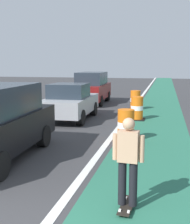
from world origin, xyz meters
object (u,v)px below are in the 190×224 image
at_px(traffic_barrel_front, 126,126).
at_px(traffic_barrel_mid, 137,108).
at_px(parked_sedan_second, 70,102).
at_px(traffic_barrel_back, 135,100).
at_px(skateboarder_on_lane, 128,161).
at_px(parked_suv_third, 92,88).

xyz_separation_m(traffic_barrel_front, traffic_barrel_mid, (-0.01, 4.03, 0.00)).
xyz_separation_m(parked_sedan_second, traffic_barrel_back, (2.67, 3.77, -0.30)).
bearing_deg(traffic_barrel_back, skateboarder_on_lane, -84.98).
relative_size(skateboarder_on_lane, traffic_barrel_mid, 1.55).
xyz_separation_m(traffic_barrel_front, traffic_barrel_back, (-0.39, 7.13, 0.00)).
relative_size(parked_sedan_second, traffic_barrel_back, 3.80).
height_order(parked_sedan_second, traffic_barrel_mid, parked_sedan_second).
bearing_deg(traffic_barrel_front, traffic_barrel_back, 93.12).
distance_m(skateboarder_on_lane, traffic_barrel_front, 4.86).
bearing_deg(skateboarder_on_lane, traffic_barrel_mid, 94.31).
bearing_deg(traffic_barrel_mid, skateboarder_on_lane, -85.69).
relative_size(traffic_barrel_front, traffic_barrel_back, 1.00).
height_order(parked_sedan_second, parked_suv_third, parked_suv_third).
bearing_deg(parked_sedan_second, traffic_barrel_back, 54.71).
bearing_deg(traffic_barrel_back, traffic_barrel_mid, -82.95).
height_order(skateboarder_on_lane, parked_suv_third, parked_suv_third).
bearing_deg(traffic_barrel_mid, parked_suv_third, 123.52).
height_order(traffic_barrel_front, traffic_barrel_back, same).
relative_size(traffic_barrel_mid, traffic_barrel_back, 1.00).
height_order(parked_sedan_second, traffic_barrel_back, parked_sedan_second).
height_order(parked_suv_third, traffic_barrel_front, parked_suv_third).
xyz_separation_m(skateboarder_on_lane, traffic_barrel_mid, (-0.67, 8.84, -0.38)).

